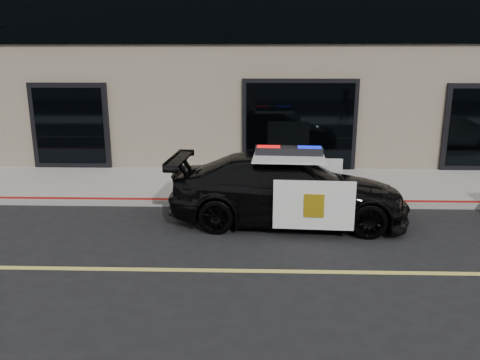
{
  "coord_description": "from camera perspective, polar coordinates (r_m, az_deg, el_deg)",
  "views": [
    {
      "loc": [
        -2.36,
        -7.16,
        3.42
      ],
      "look_at": [
        -2.65,
        2.2,
        1.0
      ],
      "focal_mm": 35.0,
      "sensor_mm": 36.0,
      "label": 1
    }
  ],
  "objects": [
    {
      "name": "fire_hydrant",
      "position": [
        11.84,
        -4.62,
        0.1
      ],
      "size": [
        0.33,
        0.45,
        0.72
      ],
      "color": "beige",
      "rests_on": "sidewalk_n"
    },
    {
      "name": "sidewalk_n",
      "position": [
        13.07,
        12.1,
        -0.67
      ],
      "size": [
        60.0,
        3.5,
        0.15
      ],
      "primitive_type": "cube",
      "color": "gray",
      "rests_on": "ground"
    },
    {
      "name": "ground",
      "position": [
        8.28,
        18.48,
        -10.71
      ],
      "size": [
        120.0,
        120.0,
        0.0
      ],
      "primitive_type": "plane",
      "color": "black",
      "rests_on": "ground"
    },
    {
      "name": "police_car",
      "position": [
        10.06,
        5.87,
        -1.05
      ],
      "size": [
        2.65,
        5.28,
        1.65
      ],
      "color": "black",
      "rests_on": "ground"
    }
  ]
}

